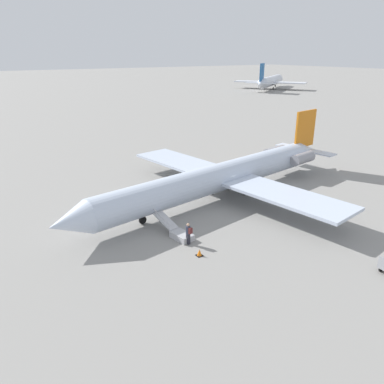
{
  "coord_description": "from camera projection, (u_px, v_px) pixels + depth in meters",
  "views": [
    {
      "loc": [
        21.09,
        27.94,
        13.77
      ],
      "look_at": [
        3.98,
        1.49,
        1.92
      ],
      "focal_mm": 35.0,
      "sensor_mm": 36.0,
      "label": 1
    }
  ],
  "objects": [
    {
      "name": "ground_plane",
      "position": [
        217.0,
        198.0,
        37.53
      ],
      "size": [
        600.0,
        600.0,
        0.0
      ],
      "primitive_type": "plane",
      "color": "gray"
    },
    {
      "name": "airplane_main",
      "position": [
        225.0,
        175.0,
        37.41
      ],
      "size": [
        34.37,
        26.43,
        7.24
      ],
      "rotation": [
        0.0,
        0.0,
        0.15
      ],
      "color": "silver",
      "rests_on": "ground"
    },
    {
      "name": "airplane_far_center",
      "position": [
        270.0,
        81.0,
        145.82
      ],
      "size": [
        33.57,
        26.28,
        9.95
      ],
      "rotation": [
        0.0,
        0.0,
        3.73
      ],
      "color": "silver",
      "rests_on": "ground"
    },
    {
      "name": "boarding_stairs",
      "position": [
        178.0,
        233.0,
        29.47
      ],
      "size": [
        1.63,
        4.13,
        1.77
      ],
      "rotation": [
        0.0,
        0.0,
        -1.42
      ],
      "color": "#B2B2B7",
      "rests_on": "ground"
    },
    {
      "name": "passenger",
      "position": [
        188.0,
        232.0,
        28.18
      ],
      "size": [
        0.37,
        0.56,
        1.74
      ],
      "rotation": [
        0.0,
        0.0,
        -1.42
      ],
      "color": "#23232D",
      "rests_on": "ground"
    },
    {
      "name": "traffic_cone_near_stairs",
      "position": [
        199.0,
        253.0,
        26.84
      ],
      "size": [
        0.47,
        0.47,
        0.52
      ],
      "color": "black",
      "rests_on": "ground"
    }
  ]
}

